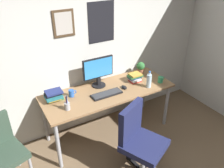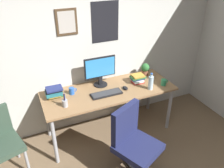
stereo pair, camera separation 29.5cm
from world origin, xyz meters
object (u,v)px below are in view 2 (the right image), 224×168
at_px(coffee_mug_far, 72,91).
at_px(book_stack_left, 138,78).
at_px(monitor, 100,70).
at_px(office_chair, 133,140).
at_px(potted_plant, 145,69).
at_px(computer_mouse, 125,88).
at_px(keyboard, 106,94).
at_px(side_chair, 0,140).
at_px(coffee_mug_near, 164,82).
at_px(water_bottle, 151,83).
at_px(pen_cup, 65,103).
at_px(book_stack_right, 54,92).

relative_size(coffee_mug_far, book_stack_left, 0.50).
bearing_deg(monitor, office_chair, -89.64).
bearing_deg(book_stack_left, potted_plant, 36.49).
distance_m(computer_mouse, coffee_mug_far, 0.75).
xyz_separation_m(keyboard, coffee_mug_far, (-0.43, 0.20, 0.04)).
relative_size(side_chair, coffee_mug_near, 7.68).
bearing_deg(office_chair, monitor, 90.36).
xyz_separation_m(water_bottle, coffee_mug_far, (-1.05, 0.32, -0.06)).
bearing_deg(potted_plant, book_stack_left, -143.51).
height_order(coffee_mug_far, book_stack_left, book_stack_left).
distance_m(coffee_mug_near, book_stack_left, 0.38).
height_order(coffee_mug_far, pen_cup, pen_cup).
bearing_deg(pen_cup, book_stack_left, 9.46).
bearing_deg(potted_plant, book_stack_right, -177.23).
relative_size(computer_mouse, coffee_mug_near, 0.97).
distance_m(monitor, book_stack_left, 0.58).
bearing_deg(monitor, pen_cup, -150.85).
relative_size(monitor, book_stack_left, 2.11).
bearing_deg(coffee_mug_far, monitor, 9.93).
distance_m(pen_cup, book_stack_right, 0.30).
relative_size(keyboard, coffee_mug_near, 3.78).
bearing_deg(potted_plant, side_chair, -170.68).
bearing_deg(monitor, book_stack_right, -175.65).
height_order(office_chair, side_chair, office_chair).
xyz_separation_m(computer_mouse, coffee_mug_far, (-0.73, 0.18, 0.03)).
bearing_deg(coffee_mug_far, water_bottle, -16.97).
xyz_separation_m(side_chair, coffee_mug_near, (2.27, -0.04, 0.29)).
height_order(potted_plant, book_stack_right, potted_plant).
relative_size(side_chair, monitor, 1.90).
xyz_separation_m(water_bottle, potted_plant, (0.16, 0.42, -0.00)).
bearing_deg(keyboard, office_chair, -87.78).
height_order(pen_cup, book_stack_left, pen_cup).
height_order(computer_mouse, pen_cup, pen_cup).
bearing_deg(monitor, water_bottle, -33.52).
bearing_deg(book_stack_left, coffee_mug_near, -36.74).
distance_m(book_stack_left, book_stack_right, 1.22).
height_order(coffee_mug_far, potted_plant, potted_plant).
relative_size(office_chair, potted_plant, 4.87).
bearing_deg(office_chair, coffee_mug_far, 115.98).
bearing_deg(monitor, coffee_mug_far, -170.07).
bearing_deg(keyboard, potted_plant, 20.99).
bearing_deg(coffee_mug_near, office_chair, -142.84).
bearing_deg(book_stack_right, keyboard, -19.27).
height_order(computer_mouse, book_stack_left, book_stack_left).
bearing_deg(coffee_mug_near, potted_plant, 102.01).
height_order(computer_mouse, coffee_mug_near, coffee_mug_near).
relative_size(side_chair, potted_plant, 4.49).
height_order(book_stack_left, book_stack_right, book_stack_right).
relative_size(side_chair, keyboard, 2.03).
bearing_deg(keyboard, pen_cup, -174.61).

